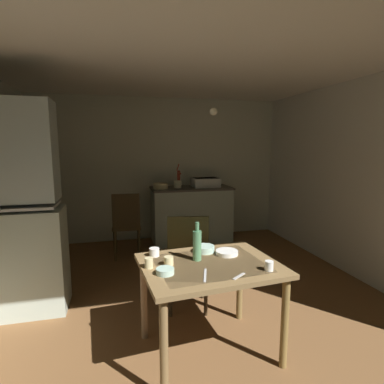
{
  "coord_description": "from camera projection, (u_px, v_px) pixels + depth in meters",
  "views": [
    {
      "loc": [
        -0.75,
        -3.3,
        1.63
      ],
      "look_at": [
        0.06,
        -0.05,
        1.11
      ],
      "focal_mm": 28.74,
      "sensor_mm": 36.0,
      "label": 1
    }
  ],
  "objects": [
    {
      "name": "ground_plane",
      "position": [
        186.0,
        285.0,
        3.6
      ],
      "size": [
        5.17,
        5.17,
        0.0
      ],
      "primitive_type": "plane",
      "color": "brown"
    },
    {
      "name": "wall_back",
      "position": [
        160.0,
        169.0,
        5.33
      ],
      "size": [
        4.27,
        0.1,
        2.41
      ],
      "primitive_type": "cube",
      "color": "beige",
      "rests_on": "ground"
    },
    {
      "name": "wall_right",
      "position": [
        348.0,
        178.0,
        3.92
      ],
      "size": [
        0.1,
        4.01,
        2.41
      ],
      "primitive_type": "cube",
      "color": "beige",
      "rests_on": "ground"
    },
    {
      "name": "ceiling_slab",
      "position": [
        185.0,
        64.0,
        3.22
      ],
      "size": [
        4.27,
        4.01,
        0.1
      ],
      "primitive_type": "cube",
      "color": "white"
    },
    {
      "name": "hutch_cabinet",
      "position": [
        18.0,
        217.0,
        2.9
      ],
      "size": [
        0.8,
        0.45,
        2.04
      ],
      "color": "#AAB6A7",
      "rests_on": "ground"
    },
    {
      "name": "counter_cabinet",
      "position": [
        191.0,
        214.0,
        5.2
      ],
      "size": [
        1.33,
        0.64,
        0.92
      ],
      "color": "#AAB6A7",
      "rests_on": "ground"
    },
    {
      "name": "sink_basin",
      "position": [
        206.0,
        182.0,
        5.18
      ],
      "size": [
        0.44,
        0.34,
        0.15
      ],
      "color": "silver",
      "rests_on": "counter_cabinet"
    },
    {
      "name": "hand_pump",
      "position": [
        179.0,
        177.0,
        5.1
      ],
      "size": [
        0.05,
        0.27,
        0.39
      ],
      "color": "maroon",
      "rests_on": "counter_cabinet"
    },
    {
      "name": "mixing_bowl_counter",
      "position": [
        161.0,
        186.0,
        4.95
      ],
      "size": [
        0.24,
        0.24,
        0.09
      ],
      "primitive_type": "cylinder",
      "color": "beige",
      "rests_on": "counter_cabinet"
    },
    {
      "name": "stoneware_crock",
      "position": [
        178.0,
        184.0,
        5.06
      ],
      "size": [
        0.13,
        0.13,
        0.12
      ],
      "primitive_type": "cylinder",
      "color": "beige",
      "rests_on": "counter_cabinet"
    },
    {
      "name": "dining_table",
      "position": [
        210.0,
        276.0,
        2.35
      ],
      "size": [
        1.09,
        0.89,
        0.73
      ],
      "color": "brown",
      "rests_on": "ground"
    },
    {
      "name": "chair_far_side",
      "position": [
        188.0,
        261.0,
        2.97
      ],
      "size": [
        0.47,
        0.47,
        0.98
      ],
      "color": "#362816",
      "rests_on": "ground"
    },
    {
      "name": "chair_by_counter",
      "position": [
        127.0,
        224.0,
        4.39
      ],
      "size": [
        0.41,
        0.41,
        0.96
      ],
      "color": "#3A2C16",
      "rests_on": "ground"
    },
    {
      "name": "serving_bowl_wide",
      "position": [
        205.0,
        249.0,
        2.59
      ],
      "size": [
        0.17,
        0.17,
        0.05
      ],
      "primitive_type": "cylinder",
      "color": "#ADD1C1",
      "rests_on": "dining_table"
    },
    {
      "name": "soup_bowl_small",
      "position": [
        165.0,
        271.0,
        2.14
      ],
      "size": [
        0.13,
        0.13,
        0.04
      ],
      "primitive_type": "cylinder",
      "color": "#ADD1C1",
      "rests_on": "dining_table"
    },
    {
      "name": "sauce_dish",
      "position": [
        227.0,
        252.0,
        2.53
      ],
      "size": [
        0.18,
        0.18,
        0.03
      ],
      "primitive_type": "cylinder",
      "color": "white",
      "rests_on": "dining_table"
    },
    {
      "name": "teacup_cream",
      "position": [
        154.0,
        252.0,
        2.48
      ],
      "size": [
        0.08,
        0.08,
        0.07
      ],
      "primitive_type": "cylinder",
      "color": "white",
      "rests_on": "dining_table"
    },
    {
      "name": "teacup_mint",
      "position": [
        169.0,
        261.0,
        2.3
      ],
      "size": [
        0.07,
        0.07,
        0.07
      ],
      "primitive_type": "cylinder",
      "color": "beige",
      "rests_on": "dining_table"
    },
    {
      "name": "mug_tall",
      "position": [
        149.0,
        263.0,
        2.24
      ],
      "size": [
        0.06,
        0.06,
        0.08
      ],
      "primitive_type": "cylinder",
      "color": "beige",
      "rests_on": "dining_table"
    },
    {
      "name": "mug_dark",
      "position": [
        269.0,
        266.0,
        2.2
      ],
      "size": [
        0.06,
        0.06,
        0.07
      ],
      "primitive_type": "cylinder",
      "color": "white",
      "rests_on": "dining_table"
    },
    {
      "name": "glass_bottle",
      "position": [
        197.0,
        245.0,
        2.39
      ],
      "size": [
        0.07,
        0.07,
        0.3
      ],
      "color": "#4C7F56",
      "rests_on": "dining_table"
    },
    {
      "name": "table_knife",
      "position": [
        205.0,
        275.0,
        2.12
      ],
      "size": [
        0.08,
        0.21,
        0.0
      ],
      "primitive_type": "cube",
      "rotation": [
        0.0,
        0.0,
        4.4
      ],
      "color": "silver",
      "rests_on": "dining_table"
    },
    {
      "name": "teaspoon_near_bowl",
      "position": [
        239.0,
        276.0,
        2.1
      ],
      "size": [
        0.12,
        0.09,
        0.0
      ],
      "primitive_type": "cube",
      "rotation": [
        0.0,
        0.0,
        0.62
      ],
      "color": "beige",
      "rests_on": "dining_table"
    },
    {
      "name": "pendant_bulb",
      "position": [
        214.0,
        112.0,
        3.19
      ],
      "size": [
        0.08,
        0.08,
        0.08
      ],
      "primitive_type": "sphere",
      "color": "#F9EFCC"
    }
  ]
}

